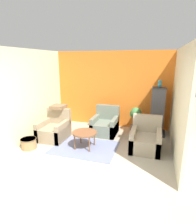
% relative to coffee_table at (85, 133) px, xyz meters
% --- Properties ---
extents(ground_plane, '(20.00, 20.00, 0.00)m').
position_rel_coffee_table_xyz_m(ground_plane, '(0.24, -1.17, -0.41)').
color(ground_plane, '#B2A893').
rests_on(ground_plane, ground).
extents(wall_back_accent, '(4.12, 0.06, 2.60)m').
position_rel_coffee_table_xyz_m(wall_back_accent, '(0.24, 2.04, 0.89)').
color(wall_back_accent, orange).
rests_on(wall_back_accent, ground_plane).
extents(wall_left, '(0.06, 3.18, 2.60)m').
position_rel_coffee_table_xyz_m(wall_left, '(-1.79, 0.42, 0.89)').
color(wall_left, beige).
rests_on(wall_left, ground_plane).
extents(wall_right, '(0.06, 3.18, 2.60)m').
position_rel_coffee_table_xyz_m(wall_right, '(2.27, 0.42, 0.89)').
color(wall_right, beige).
rests_on(wall_right, ground_plane).
extents(area_rug, '(1.70, 1.27, 0.01)m').
position_rel_coffee_table_xyz_m(area_rug, '(0.00, 0.00, -0.40)').
color(area_rug, slate).
rests_on(area_rug, ground_plane).
extents(coffee_table, '(0.66, 0.66, 0.45)m').
position_rel_coffee_table_xyz_m(coffee_table, '(0.00, 0.00, 0.00)').
color(coffee_table, brown).
rests_on(coffee_table, ground_plane).
extents(armchair_left, '(0.76, 0.87, 0.87)m').
position_rel_coffee_table_xyz_m(armchair_left, '(-1.10, 0.32, -0.14)').
color(armchair_left, '#9E896B').
rests_on(armchair_left, ground_plane).
extents(armchair_right, '(0.76, 0.87, 0.87)m').
position_rel_coffee_table_xyz_m(armchair_right, '(1.56, 0.38, -0.14)').
color(armchair_right, tan).
rests_on(armchair_right, ground_plane).
extents(armchair_middle, '(0.76, 0.87, 0.87)m').
position_rel_coffee_table_xyz_m(armchair_middle, '(0.25, 1.17, -0.14)').
color(armchair_middle, slate).
rests_on(armchair_middle, ground_plane).
extents(birdcage, '(0.58, 0.58, 1.50)m').
position_rel_coffee_table_xyz_m(birdcage, '(1.82, 1.60, 0.31)').
color(birdcage, '#353539').
rests_on(birdcage, ground_plane).
extents(parrot, '(0.11, 0.20, 0.24)m').
position_rel_coffee_table_xyz_m(parrot, '(1.82, 1.61, 1.20)').
color(parrot, teal).
rests_on(parrot, birdcage).
extents(potted_plant, '(0.39, 0.35, 0.84)m').
position_rel_coffee_table_xyz_m(potted_plant, '(1.17, 1.56, 0.09)').
color(potted_plant, '#66605B').
rests_on(potted_plant, ground_plane).
extents(wicker_basket, '(0.42, 0.42, 0.28)m').
position_rel_coffee_table_xyz_m(wicker_basket, '(-1.42, -0.48, -0.26)').
color(wicker_basket, '#A37F51').
rests_on(wicker_basket, ground_plane).
extents(throw_pillow, '(0.41, 0.41, 0.10)m').
position_rel_coffee_table_xyz_m(throw_pillow, '(-1.10, 0.64, 0.51)').
color(throw_pillow, '#846647').
rests_on(throw_pillow, armchair_left).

